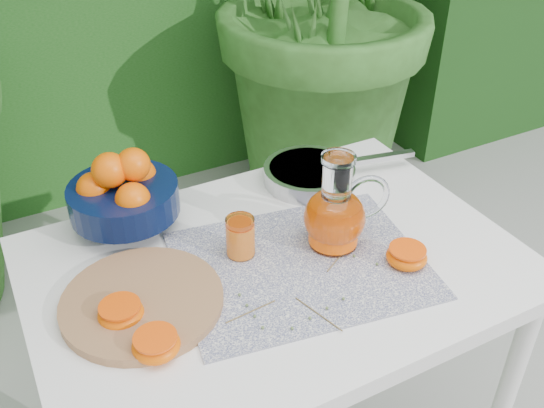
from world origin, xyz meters
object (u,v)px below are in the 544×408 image
juice_pitcher (336,215)px  fruit_bowl (123,192)px  white_table (276,290)px  saute_pan (311,173)px  cutting_board (142,301)px

juice_pitcher → fruit_bowl: bearing=143.2°
fruit_bowl → juice_pitcher: (0.37, -0.28, -0.01)m
white_table → saute_pan: size_ratio=2.41×
juice_pitcher → saute_pan: bearing=70.4°
white_table → saute_pan: saute_pan is taller
fruit_bowl → juice_pitcher: bearing=-36.8°
fruit_bowl → saute_pan: 0.46m
white_table → juice_pitcher: bearing=-3.9°
fruit_bowl → juice_pitcher: 0.46m
cutting_board → juice_pitcher: bearing=-1.3°
white_table → fruit_bowl: fruit_bowl is taller
white_table → saute_pan: (0.22, 0.24, 0.10)m
cutting_board → saute_pan: 0.56m
fruit_bowl → juice_pitcher: size_ratio=1.23×
white_table → juice_pitcher: juice_pitcher is taller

